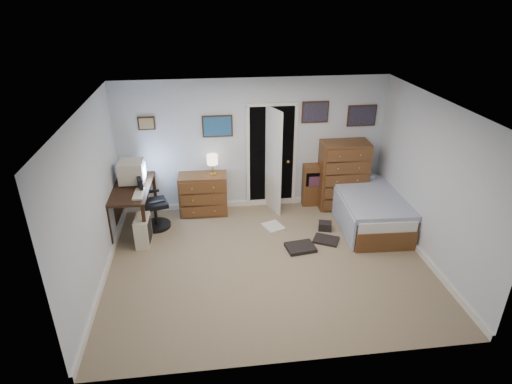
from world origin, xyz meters
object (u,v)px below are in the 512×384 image
(computer_desk, at_px, (127,196))
(office_chair, at_px, (152,208))
(bed, at_px, (367,207))
(tall_dresser, at_px, (343,175))
(low_dresser, at_px, (203,194))

(computer_desk, xyz_separation_m, office_chair, (0.41, -0.03, -0.24))
(bed, bearing_deg, tall_dresser, 114.18)
(computer_desk, height_order, office_chair, office_chair)
(computer_desk, height_order, low_dresser, computer_desk)
(office_chair, distance_m, low_dresser, 1.02)
(computer_desk, xyz_separation_m, bed, (4.28, -0.31, -0.32))
(office_chair, relative_size, bed, 0.50)
(tall_dresser, xyz_separation_m, bed, (0.28, -0.70, -0.35))
(computer_desk, distance_m, tall_dresser, 4.02)
(low_dresser, bearing_deg, bed, -11.26)
(office_chair, distance_m, tall_dresser, 3.63)
(low_dresser, xyz_separation_m, tall_dresser, (2.68, -0.02, 0.27))
(office_chair, relative_size, low_dresser, 1.16)
(tall_dresser, height_order, bed, tall_dresser)
(computer_desk, distance_m, office_chair, 0.47)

